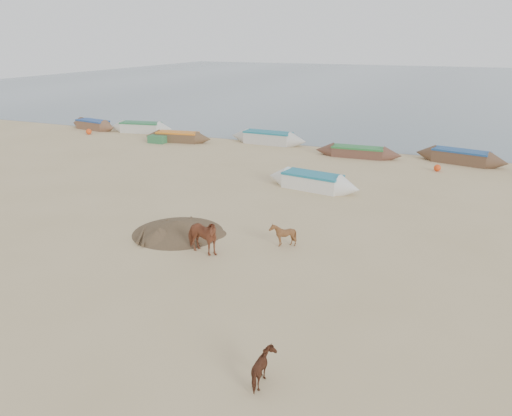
{
  "coord_description": "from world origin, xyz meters",
  "views": [
    {
      "loc": [
        8.14,
        -14.97,
        8.12
      ],
      "look_at": [
        0.0,
        4.0,
        1.0
      ],
      "focal_mm": 35.0,
      "sensor_mm": 36.0,
      "label": 1
    }
  ],
  "objects": [
    {
      "name": "ground",
      "position": [
        0.0,
        0.0,
        0.0
      ],
      "size": [
        140.0,
        140.0,
        0.0
      ],
      "primitive_type": "plane",
      "color": "tan",
      "rests_on": "ground"
    },
    {
      "name": "near_canoe",
      "position": [
        0.46,
        10.94,
        0.45
      ],
      "size": [
        5.73,
        2.24,
        0.89
      ],
      "primitive_type": null,
      "rotation": [
        0.0,
        0.0,
        -0.16
      ],
      "color": "silver",
      "rests_on": "ground"
    },
    {
      "name": "cow_adult",
      "position": [
        -0.93,
        0.77,
        0.73
      ],
      "size": [
        1.87,
        1.17,
        1.47
      ],
      "primitive_type": "imported",
      "rotation": [
        0.0,
        0.0,
        1.34
      ],
      "color": "brown",
      "rests_on": "ground"
    },
    {
      "name": "calf_right",
      "position": [
        4.31,
        -5.5,
        0.44
      ],
      "size": [
        1.09,
        1.13,
        0.88
      ],
      "primitive_type": "imported",
      "rotation": [
        0.0,
        0.0,
        2.11
      ],
      "color": "#542B1B",
      "rests_on": "ground"
    },
    {
      "name": "beach_clutter",
      "position": [
        3.37,
        19.49,
        0.3
      ],
      "size": [
        43.42,
        4.53,
        0.64
      ],
      "color": "#326F42",
      "rests_on": "ground"
    },
    {
      "name": "calf_front",
      "position": [
        1.73,
        2.73,
        0.49
      ],
      "size": [
        1.04,
        0.96,
        0.98
      ],
      "primitive_type": "imported",
      "rotation": [
        0.0,
        0.0,
        -1.79
      ],
      "color": "brown",
      "rests_on": "ground"
    },
    {
      "name": "waterline_canoes",
      "position": [
        -1.64,
        20.65,
        0.44
      ],
      "size": [
        54.4,
        4.47,
        0.98
      ],
      "color": "brown",
      "rests_on": "ground"
    },
    {
      "name": "sea",
      "position": [
        0.0,
        82.0,
        0.01
      ],
      "size": [
        160.0,
        160.0,
        0.0
      ],
      "primitive_type": "plane",
      "color": "slate",
      "rests_on": "ground"
    },
    {
      "name": "debris_pile",
      "position": [
        -2.98,
        2.29,
        0.28
      ],
      "size": [
        5.09,
        5.09,
        0.56
      ],
      "primitive_type": "cone",
      "rotation": [
        0.0,
        0.0,
        -0.35
      ],
      "color": "brown",
      "rests_on": "ground"
    }
  ]
}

